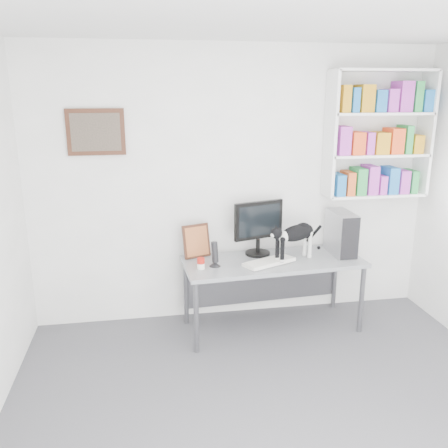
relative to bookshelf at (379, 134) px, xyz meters
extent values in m
cube|color=#4A4A4F|center=(-1.40, -1.85, -1.85)|extent=(4.00, 4.00, 0.01)
cube|color=silver|center=(-1.40, -1.85, 0.85)|extent=(4.00, 4.00, 0.01)
cube|color=silver|center=(-1.40, 0.15, -0.50)|extent=(4.00, 0.01, 2.70)
cube|color=white|center=(0.00, 0.00, 0.00)|extent=(1.03, 0.28, 1.24)
cube|color=#402014|center=(-2.70, 0.12, 0.05)|extent=(0.52, 0.04, 0.42)
cube|color=gray|center=(-1.11, -0.27, -1.50)|extent=(1.74, 0.77, 0.71)
cube|color=black|center=(-1.22, -0.09, -0.87)|extent=(0.56, 0.38, 0.55)
cube|color=silver|center=(-1.17, -0.36, -1.12)|extent=(0.53, 0.37, 0.04)
cube|color=#B8B8BD|center=(-0.40, -0.18, -0.93)|extent=(0.19, 0.42, 0.42)
cylinder|color=black|center=(-1.68, -0.34, -1.02)|extent=(0.13, 0.13, 0.24)
cube|color=#402014|center=(-1.82, -0.06, -0.97)|extent=(0.29, 0.18, 0.33)
cylinder|color=#B3180F|center=(-1.82, -0.38, -1.09)|extent=(0.09, 0.09, 0.10)
camera|label=1|loc=(-2.29, -4.38, 0.41)|focal=38.00mm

